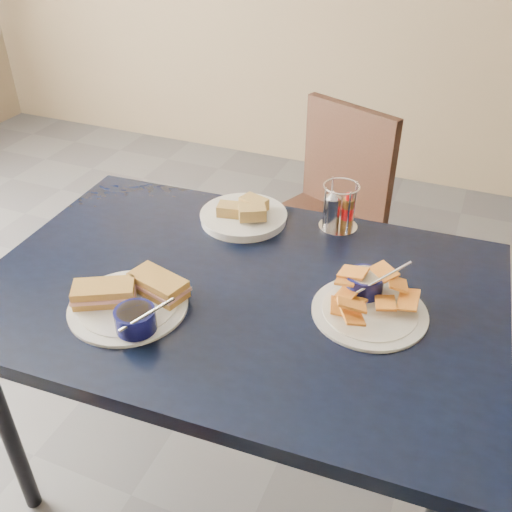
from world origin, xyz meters
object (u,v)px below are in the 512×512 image
at_px(dining_table, 239,305).
at_px(bread_basket, 244,215).
at_px(chair_far, 322,201).
at_px(condiment_caddy, 338,210).
at_px(sandwich_plate, 131,300).
at_px(plantain_plate, 367,299).

height_order(dining_table, bread_basket, bread_basket).
bearing_deg(chair_far, condiment_caddy, -70.75).
distance_m(dining_table, condiment_caddy, 0.41).
distance_m(dining_table, bread_basket, 0.32).
distance_m(sandwich_plate, plantain_plate, 0.54).
distance_m(dining_table, plantain_plate, 0.32).
xyz_separation_m(chair_far, plantain_plate, (0.36, -0.90, 0.27)).
bearing_deg(plantain_plate, bread_basket, 149.34).
bearing_deg(plantain_plate, condiment_caddy, 117.04).
distance_m(plantain_plate, condiment_caddy, 0.36).
bearing_deg(plantain_plate, sandwich_plate, -156.64).
bearing_deg(dining_table, plantain_plate, 7.53).
bearing_deg(chair_far, dining_table, -86.58).
height_order(chair_far, condiment_caddy, condiment_caddy).
distance_m(chair_far, bread_basket, 0.70).
bearing_deg(dining_table, condiment_caddy, 67.98).
distance_m(bread_basket, condiment_caddy, 0.27).
relative_size(dining_table, sandwich_plate, 4.28).
height_order(dining_table, plantain_plate, plantain_plate).
distance_m(sandwich_plate, condiment_caddy, 0.63).
bearing_deg(dining_table, sandwich_plate, -137.56).
relative_size(chair_far, plantain_plate, 3.28).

